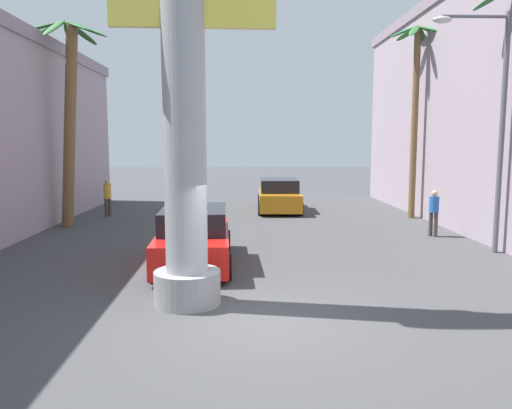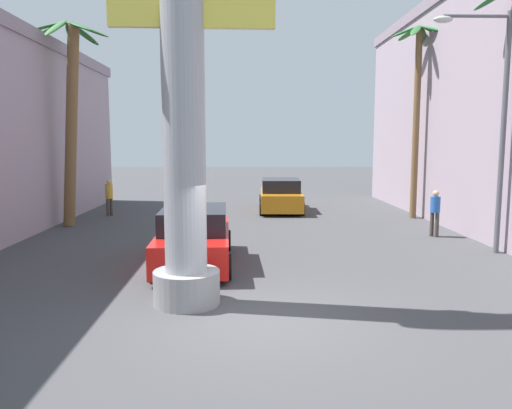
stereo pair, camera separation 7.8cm
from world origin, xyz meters
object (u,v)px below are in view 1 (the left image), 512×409
Objects in this scene: pedestrian_mid_right at (434,210)px; palm_tree_mid_left at (69,103)px; street_lamp at (492,110)px; car_far at (279,196)px; neon_sign_pole at (183,42)px; palm_tree_mid_right at (416,95)px; car_lead at (194,238)px; pedestrian_far_left at (107,195)px.

palm_tree_mid_left is at bearing 168.48° from pedestrian_mid_right.
street_lamp is 11.54m from car_far.
car_far is (3.01, 14.07, -4.56)m from neon_sign_pole.
neon_sign_pole reaches higher than palm_tree_mid_left.
palm_tree_mid_right is (8.71, 11.61, 0.09)m from neon_sign_pole.
car_far is 2.80× the size of pedestrian_mid_right.
neon_sign_pole is 15.09m from car_far.
palm_tree_mid_left is 0.97× the size of palm_tree_mid_right.
street_lamp is 9.47m from car_lead.
street_lamp reaches higher than car_far.
neon_sign_pole is 14.51m from palm_tree_mid_right.
car_far is 10.39m from palm_tree_mid_left.
car_lead is at bearing -155.03° from pedestrian_mid_right.
palm_tree_mid_left is at bearing 129.60° from car_lead.
neon_sign_pole is at bearing -60.71° from palm_tree_mid_left.
car_far is 8.07m from pedestrian_far_left.
car_far is at bearing 156.67° from palm_tree_mid_right.
palm_tree_mid_right reaches higher than car_far.
street_lamp is at bearing -91.38° from palm_tree_mid_right.
street_lamp is 16.02m from pedestrian_far_left.
street_lamp is at bearing 28.22° from neon_sign_pole.
pedestrian_mid_right reaches higher than car_lead.
palm_tree_mid_left is (-8.61, -4.08, 4.14)m from car_far.
street_lamp is at bearing -78.19° from pedestrian_mid_right.
street_lamp is 0.85× the size of palm_tree_mid_right.
car_far is (-5.53, 9.49, -3.54)m from street_lamp.
car_far is at bearing 10.41° from pedestrian_far_left.
pedestrian_mid_right reaches higher than car_far.
pedestrian_mid_right is (8.15, 3.80, 0.23)m from car_lead.
pedestrian_far_left is (0.67, 2.63, -3.90)m from palm_tree_mid_left.
street_lamp is 4.26m from pedestrian_mid_right.
car_lead is 0.58× the size of palm_tree_mid_right.
palm_tree_mid_right reaches higher than street_lamp.
palm_tree_mid_right is at bearing 88.62° from street_lamp.
palm_tree_mid_right is 5.02× the size of pedestrian_mid_right.
car_lead is at bearing -50.40° from palm_tree_mid_left.
pedestrian_far_left is at bearing -169.59° from car_far.
palm_tree_mid_left is 14.40m from pedestrian_mid_right.
neon_sign_pole reaches higher than palm_tree_mid_right.
neon_sign_pole is at bearing -68.64° from pedestrian_far_left.
car_lead is at bearing -62.61° from pedestrian_far_left.
car_lead is 10.36m from pedestrian_far_left.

